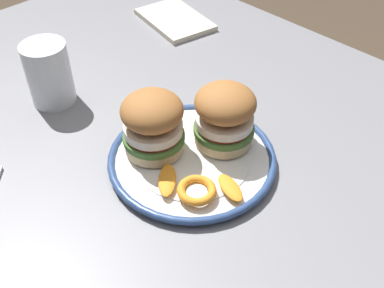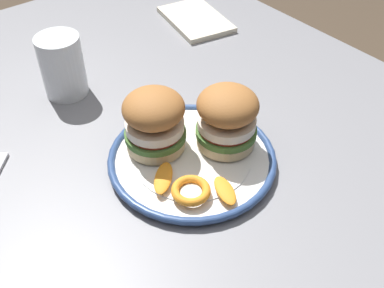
% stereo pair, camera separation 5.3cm
% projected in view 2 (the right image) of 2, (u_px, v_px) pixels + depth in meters
% --- Properties ---
extents(dining_table, '(1.37, 0.98, 0.78)m').
position_uv_depth(dining_table, '(188.00, 199.00, 0.79)').
color(dining_table, gray).
rests_on(dining_table, ground).
extents(dinner_plate, '(0.26, 0.26, 0.02)m').
position_uv_depth(dinner_plate, '(192.00, 158.00, 0.71)').
color(dinner_plate, white).
rests_on(dinner_plate, dining_table).
extents(sandwich_half_left, '(0.13, 0.13, 0.10)m').
position_uv_depth(sandwich_half_left, '(154.00, 120.00, 0.69)').
color(sandwich_half_left, beige).
rests_on(sandwich_half_left, dinner_plate).
extents(sandwich_half_right, '(0.13, 0.13, 0.10)m').
position_uv_depth(sandwich_half_right, '(227.00, 117.00, 0.70)').
color(sandwich_half_right, beige).
rests_on(sandwich_half_right, dinner_plate).
extents(orange_peel_curled, '(0.08, 0.08, 0.01)m').
position_uv_depth(orange_peel_curled, '(191.00, 191.00, 0.65)').
color(orange_peel_curled, orange).
rests_on(orange_peel_curled, dinner_plate).
extents(orange_peel_strip_long, '(0.06, 0.06, 0.01)m').
position_uv_depth(orange_peel_strip_long, '(163.00, 178.00, 0.67)').
color(orange_peel_strip_long, orange).
rests_on(orange_peel_strip_long, dinner_plate).
extents(orange_peel_strip_short, '(0.06, 0.04, 0.01)m').
position_uv_depth(orange_peel_strip_short, '(225.00, 190.00, 0.65)').
color(orange_peel_strip_short, orange).
rests_on(orange_peel_strip_short, dinner_plate).
extents(drinking_glass, '(0.08, 0.08, 0.11)m').
position_uv_depth(drinking_glass, '(63.00, 70.00, 0.83)').
color(drinking_glass, white).
rests_on(drinking_glass, dining_table).
extents(folded_napkin, '(0.20, 0.15, 0.01)m').
position_uv_depth(folded_napkin, '(196.00, 19.00, 1.06)').
color(folded_napkin, beige).
rests_on(folded_napkin, dining_table).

